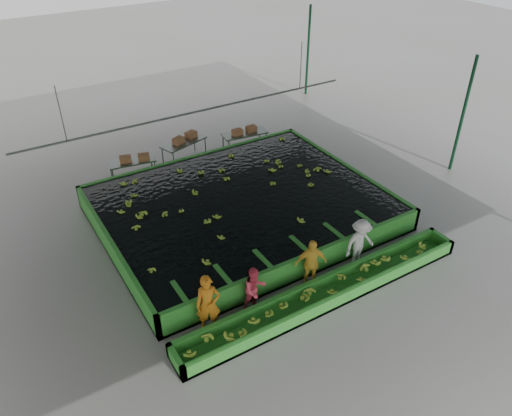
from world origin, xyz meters
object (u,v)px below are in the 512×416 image
worker_b (255,289)px  packing_table_mid (184,151)px  worker_d (360,243)px  packing_table_left (133,170)px  worker_a (208,304)px  box_stack_mid (185,140)px  sorting_trough (327,293)px  box_stack_right (244,133)px  flotation_tank (242,208)px  box_stack_left (135,161)px  packing_table_right (245,142)px  worker_c (311,263)px

worker_b → packing_table_mid: size_ratio=0.72×
worker_d → packing_table_left: bearing=116.5°
worker_a → worker_b: size_ratio=1.24×
box_stack_mid → packing_table_mid: bearing=-149.0°
worker_d → sorting_trough: bearing=-156.2°
packing_table_left → box_stack_mid: size_ratio=1.52×
worker_a → box_stack_right: (6.40, 8.95, 0.01)m
flotation_tank → box_stack_left: box_stack_left is taller
packing_table_right → box_stack_right: box_stack_right is taller
worker_d → packing_table_right: 9.03m
worker_a → worker_c: bearing=21.2°
packing_table_left → box_stack_right: bearing=-2.6°
box_stack_right → box_stack_mid: bearing=165.4°
worker_d → box_stack_right: (0.93, 8.95, 0.09)m
worker_b → worker_d: size_ratio=0.88×
worker_b → packing_table_mid: bearing=75.7°
worker_a → worker_c: worker_a is taller
worker_b → box_stack_left: size_ratio=1.25×
flotation_tank → box_stack_mid: bearing=88.0°
worker_c → flotation_tank: bearing=110.5°
worker_a → worker_b: 1.51m
sorting_trough → box_stack_mid: box_stack_mid is taller
flotation_tank → worker_d: bearing=-66.0°
flotation_tank → worker_c: bearing=-90.8°
worker_a → packing_table_right: worker_a is taller
worker_a → packing_table_left: size_ratio=0.97×
worker_d → packing_table_left: worker_d is taller
worker_a → worker_b: (1.50, 0.00, -0.18)m
packing_table_mid → packing_table_right: (2.77, -0.61, -0.01)m
box_stack_mid → worker_b: bearing=-103.2°
packing_table_right → box_stack_mid: 2.80m
worker_d → packing_table_mid: bearing=101.9°
packing_table_mid → box_stack_left: size_ratio=1.74×
worker_c → worker_d: 1.97m
worker_c → box_stack_right: size_ratio=1.45×
flotation_tank → worker_c: worker_c is taller
box_stack_left → sorting_trough: bearing=-76.7°
sorting_trough → box_stack_right: box_stack_right is taller
box_stack_left → box_stack_mid: bearing=12.0°
worker_d → flotation_tank: bearing=115.1°
worker_d → packing_table_right: bearing=85.0°
packing_table_left → box_stack_right: 5.32m
packing_table_mid → box_stack_right: size_ratio=1.77×
worker_c → packing_table_mid: worker_c is taller
worker_c → worker_d: worker_d is taller
box_stack_right → worker_b: bearing=-118.7°
box_stack_left → packing_table_right: bearing=-1.5°
packing_table_left → box_stack_mid: (2.64, 0.45, 0.52)m
worker_c → box_stack_right: (2.90, 8.95, 0.09)m
packing_table_right → box_stack_left: 5.22m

